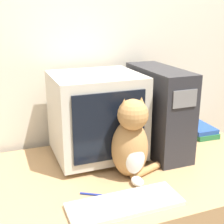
{
  "coord_description": "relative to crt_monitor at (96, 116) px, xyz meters",
  "views": [
    {
      "loc": [
        -0.49,
        -0.82,
        1.5
      ],
      "look_at": [
        0.01,
        0.48,
        1.04
      ],
      "focal_mm": 50.0,
      "sensor_mm": 36.0,
      "label": 1
    }
  ],
  "objects": [
    {
      "name": "cat",
      "position": [
        0.08,
        -0.26,
        -0.06
      ],
      "size": [
        0.25,
        0.22,
        0.38
      ],
      "rotation": [
        0.0,
        0.0,
        -0.04
      ],
      "color": "#B7844C",
      "rests_on": "desk"
    },
    {
      "name": "wall_back",
      "position": [
        0.03,
        0.29,
        0.26
      ],
      "size": [
        7.0,
        0.05,
        2.5
      ],
      "color": "beige",
      "rests_on": "ground_plane"
    },
    {
      "name": "keyboard",
      "position": [
        -0.04,
        -0.46,
        -0.22
      ],
      "size": [
        0.45,
        0.16,
        0.02
      ],
      "color": "silver",
      "rests_on": "desk"
    },
    {
      "name": "pen",
      "position": [
        -0.11,
        -0.36,
        -0.22
      ],
      "size": [
        0.14,
        0.09,
        0.01
      ],
      "color": "navy",
      "rests_on": "desk"
    },
    {
      "name": "book_stack",
      "position": [
        0.69,
        0.06,
        -0.2
      ],
      "size": [
        0.16,
        0.22,
        0.06
      ],
      "color": "#28703D",
      "rests_on": "desk"
    },
    {
      "name": "crt_monitor",
      "position": [
        0.0,
        0.0,
        0.0
      ],
      "size": [
        0.43,
        0.39,
        0.44
      ],
      "color": "beige",
      "rests_on": "desk"
    },
    {
      "name": "computer_tower",
      "position": [
        0.34,
        -0.04,
        0.0
      ],
      "size": [
        0.18,
        0.47,
        0.45
      ],
      "color": "#28282D",
      "rests_on": "desk"
    }
  ]
}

